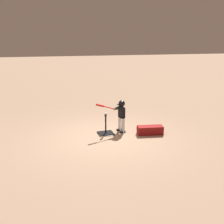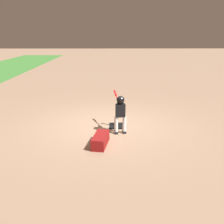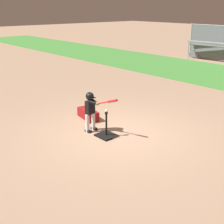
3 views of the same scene
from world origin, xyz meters
TOP-DOWN VIEW (x-y plane):
  - ground_plane at (0.00, 0.00)m, footprint 90.00×90.00m
  - home_plate at (-0.05, -0.29)m, footprint 0.46×0.46m
  - batting_tee at (-0.09, -0.32)m, footprint 0.51×0.45m
  - batter_child at (-0.63, -0.40)m, footprint 1.03×0.36m
  - baseball at (-0.09, -0.32)m, footprint 0.07×0.07m
  - equipment_bag at (-1.48, 0.13)m, footprint 0.88×0.45m

SIDE VIEW (x-z plane):
  - ground_plane at x=0.00m, z-range 0.00..0.00m
  - home_plate at x=-0.05m, z-range 0.00..0.02m
  - batting_tee at x=-0.09m, z-range -0.26..0.41m
  - equipment_bag at x=-1.48m, z-range 0.00..0.28m
  - batter_child at x=-0.63m, z-range 0.15..1.24m
  - baseball at x=-0.09m, z-range 0.67..0.74m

